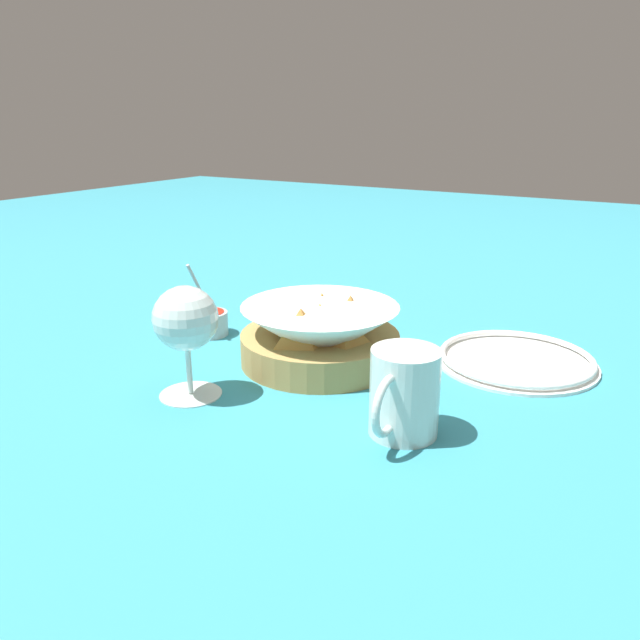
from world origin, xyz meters
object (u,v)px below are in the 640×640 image
at_px(beer_mug, 404,396).
at_px(side_plate, 516,359).
at_px(sauce_cup, 209,322).
at_px(food_basket, 321,336).
at_px(wine_glass, 186,322).

bearing_deg(beer_mug, side_plate, 168.21).
bearing_deg(sauce_cup, side_plate, 105.75).
xyz_separation_m(food_basket, side_plate, (-0.14, 0.24, -0.03)).
distance_m(beer_mug, side_plate, 0.28).
xyz_separation_m(food_basket, beer_mug, (0.14, 0.19, 0.01)).
relative_size(wine_glass, side_plate, 0.63).
bearing_deg(wine_glass, beer_mug, 99.55).
distance_m(food_basket, sauce_cup, 0.22).
bearing_deg(side_plate, food_basket, -60.77).
distance_m(food_basket, beer_mug, 0.23).
height_order(sauce_cup, side_plate, sauce_cup).
xyz_separation_m(food_basket, sauce_cup, (-0.01, -0.22, -0.02)).
relative_size(food_basket, sauce_cup, 1.82).
xyz_separation_m(sauce_cup, beer_mug, (0.14, 0.40, 0.02)).
bearing_deg(sauce_cup, food_basket, 88.10).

